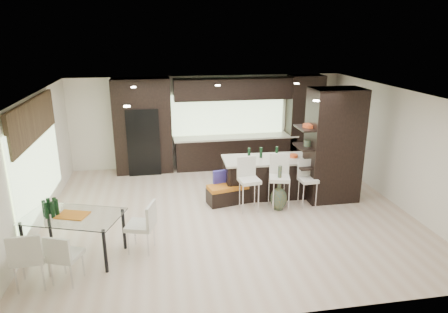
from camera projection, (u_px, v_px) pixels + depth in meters
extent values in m
plane|color=beige|center=(228.00, 213.00, 9.06)|extent=(8.00, 8.00, 0.00)
cube|color=white|center=(208.00, 121.00, 11.94)|extent=(8.00, 0.02, 2.70)
cube|color=white|center=(33.00, 166.00, 8.01)|extent=(0.02, 7.00, 2.70)
cube|color=white|center=(397.00, 147.00, 9.29)|extent=(0.02, 7.00, 2.70)
cube|color=white|center=(229.00, 94.00, 8.24)|extent=(8.00, 7.00, 0.02)
cube|color=#B2D199|center=(38.00, 163.00, 8.21)|extent=(0.04, 3.20, 1.90)
cube|color=#B2D199|center=(228.00, 114.00, 11.94)|extent=(3.40, 0.04, 1.20)
cube|color=brown|center=(33.00, 120.00, 7.94)|extent=(0.08, 3.00, 0.80)
cube|color=white|center=(227.00, 93.00, 8.48)|extent=(4.00, 3.00, 0.02)
cube|color=black|center=(226.00, 123.00, 11.71)|extent=(6.80, 0.68, 2.70)
cube|color=black|center=(144.00, 140.00, 11.40)|extent=(0.90, 0.68, 1.90)
cube|color=black|center=(334.00, 145.00, 9.44)|extent=(1.20, 0.80, 2.70)
cube|color=black|center=(269.00, 177.00, 9.92)|extent=(2.33, 1.07, 0.96)
cube|color=silver|center=(249.00, 190.00, 9.03)|extent=(0.50, 0.50, 1.00)
cube|color=silver|center=(279.00, 188.00, 9.14)|extent=(0.55, 0.55, 1.02)
cube|color=silver|center=(308.00, 188.00, 9.30)|extent=(0.42, 0.42, 0.88)
cube|color=black|center=(232.00, 193.00, 9.55)|extent=(1.24, 0.69, 0.45)
cube|color=white|center=(75.00, 236.00, 7.20)|extent=(1.90, 1.45, 0.81)
cube|color=silver|center=(66.00, 259.00, 6.47)|extent=(0.58, 0.58, 0.83)
cube|color=silver|center=(31.00, 260.00, 6.35)|extent=(0.52, 0.52, 0.93)
cube|color=silver|center=(141.00, 229.00, 7.38)|extent=(0.60, 0.60, 0.89)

